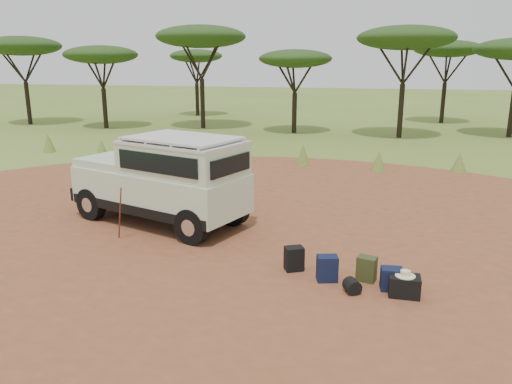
% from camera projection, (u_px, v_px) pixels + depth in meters
% --- Properties ---
extents(ground, '(140.00, 140.00, 0.00)m').
position_uv_depth(ground, '(246.00, 237.00, 12.07)').
color(ground, '#5C7529').
rests_on(ground, ground).
extents(dirt_clearing, '(23.00, 23.00, 0.01)m').
position_uv_depth(dirt_clearing, '(246.00, 237.00, 12.07)').
color(dirt_clearing, '#9B4E32').
rests_on(dirt_clearing, ground).
extents(grass_fringe, '(36.60, 1.60, 0.90)m').
position_uv_depth(grass_fringe, '(305.00, 157.00, 20.07)').
color(grass_fringe, '#5C7529').
rests_on(grass_fringe, ground).
extents(acacia_treeline, '(46.70, 13.20, 6.26)m').
position_uv_depth(acacia_treeline, '(347.00, 48.00, 29.23)').
color(acacia_treeline, black).
rests_on(acacia_treeline, ground).
extents(safari_vehicle, '(5.09, 3.29, 2.33)m').
position_uv_depth(safari_vehicle, '(164.00, 181.00, 12.84)').
color(safari_vehicle, beige).
rests_on(safari_vehicle, ground).
extents(walking_staff, '(0.30, 0.23, 1.31)m').
position_uv_depth(walking_staff, '(120.00, 213.00, 11.72)').
color(walking_staff, maroon).
rests_on(walking_staff, ground).
extents(backpack_black, '(0.45, 0.41, 0.50)m').
position_uv_depth(backpack_black, '(294.00, 259.00, 10.09)').
color(backpack_black, black).
rests_on(backpack_black, ground).
extents(backpack_navy, '(0.45, 0.38, 0.51)m').
position_uv_depth(backpack_navy, '(327.00, 269.00, 9.60)').
color(backpack_navy, '#131D3C').
rests_on(backpack_navy, ground).
extents(backpack_olive, '(0.41, 0.34, 0.49)m').
position_uv_depth(backpack_olive, '(367.00, 269.00, 9.61)').
color(backpack_olive, '#373F1D').
rests_on(backpack_olive, ground).
extents(duffel_navy, '(0.42, 0.33, 0.44)m').
position_uv_depth(duffel_navy, '(391.00, 279.00, 9.23)').
color(duffel_navy, '#131D3C').
rests_on(duffel_navy, ground).
extents(hard_case, '(0.55, 0.39, 0.39)m').
position_uv_depth(hard_case, '(404.00, 286.00, 9.00)').
color(hard_case, black).
rests_on(hard_case, ground).
extents(stuff_sack, '(0.38, 0.38, 0.28)m').
position_uv_depth(stuff_sack, '(352.00, 286.00, 9.12)').
color(stuff_sack, black).
rests_on(stuff_sack, ground).
extents(safari_hat, '(0.36, 0.36, 0.10)m').
position_uv_depth(safari_hat, '(405.00, 274.00, 8.94)').
color(safari_hat, beige).
rests_on(safari_hat, hard_case).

